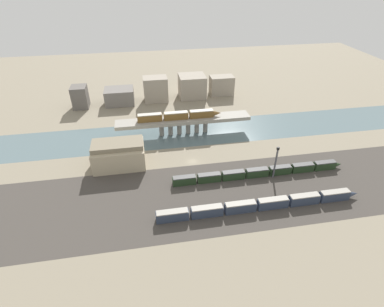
% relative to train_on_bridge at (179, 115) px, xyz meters
% --- Properties ---
extents(ground_plane, '(400.00, 400.00, 0.00)m').
position_rel_train_on_bridge_xyz_m(ground_plane, '(2.28, -26.71, -10.59)').
color(ground_plane, gray).
extents(railbed_yard, '(280.00, 42.00, 0.01)m').
position_rel_train_on_bridge_xyz_m(railbed_yard, '(2.28, -50.71, -10.59)').
color(railbed_yard, '#423D38').
rests_on(railbed_yard, ground).
extents(river_water, '(320.00, 27.78, 0.01)m').
position_rel_train_on_bridge_xyz_m(river_water, '(2.28, 0.00, -10.59)').
color(river_water, slate).
rests_on(river_water, ground).
extents(bridge, '(69.20, 8.58, 8.73)m').
position_rel_train_on_bridge_xyz_m(bridge, '(2.28, 0.00, -3.56)').
color(bridge, gray).
rests_on(bridge, ground).
extents(train_on_bridge, '(43.06, 3.17, 3.82)m').
position_rel_train_on_bridge_xyz_m(train_on_bridge, '(0.00, 0.00, 0.00)').
color(train_on_bridge, brown).
rests_on(train_on_bridge, bridge).
extents(train_yard_near, '(77.47, 2.90, 4.01)m').
position_rel_train_on_bridge_xyz_m(train_yard_near, '(21.31, -61.13, -8.62)').
color(train_yard_near, '#2D384C').
rests_on(train_yard_near, ground).
extents(train_yard_mid, '(74.85, 2.84, 3.67)m').
position_rel_train_on_bridge_xyz_m(train_yard_mid, '(28.32, -41.97, -8.79)').
color(train_yard_mid, '#23381E').
rests_on(train_yard_mid, ground).
extents(warehouse_building, '(22.27, 14.98, 11.46)m').
position_rel_train_on_bridge_xyz_m(warehouse_building, '(-30.03, -23.26, -5.15)').
color(warehouse_building, tan).
rests_on(warehouse_building, ground).
extents(signal_tower, '(1.00, 0.75, 14.86)m').
position_rel_train_on_bridge_xyz_m(signal_tower, '(33.73, -43.94, -3.03)').
color(signal_tower, '#4C4C51').
rests_on(signal_tower, ground).
extents(city_block_far_left, '(9.05, 10.40, 13.27)m').
position_rel_train_on_bridge_xyz_m(city_block_far_left, '(-55.12, 44.15, -3.96)').
color(city_block_far_left, '#605B56').
rests_on(city_block_far_left, ground).
extents(city_block_left, '(17.77, 13.79, 9.61)m').
position_rel_train_on_bridge_xyz_m(city_block_left, '(-31.75, 45.78, -5.79)').
color(city_block_left, slate).
rests_on(city_block_left, ground).
extents(city_block_center, '(15.06, 10.61, 15.38)m').
position_rel_train_on_bridge_xyz_m(city_block_center, '(-8.80, 46.54, -2.90)').
color(city_block_center, gray).
rests_on(city_block_center, ground).
extents(city_block_right, '(16.86, 15.15, 14.43)m').
position_rel_train_on_bridge_xyz_m(city_block_right, '(15.25, 48.90, -3.38)').
color(city_block_right, gray).
rests_on(city_block_right, ground).
extents(city_block_far_right, '(15.49, 9.28, 12.40)m').
position_rel_train_on_bridge_xyz_m(city_block_far_right, '(35.49, 49.85, -4.39)').
color(city_block_far_right, gray).
rests_on(city_block_far_right, ground).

